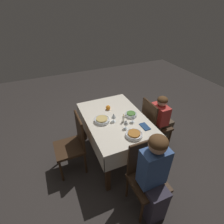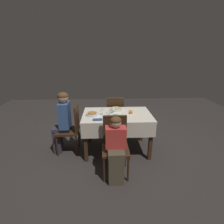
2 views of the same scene
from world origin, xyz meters
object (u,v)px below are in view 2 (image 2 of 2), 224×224
object	(u,v)px
dining_table	(117,119)
candle_centerpiece	(110,113)
chair_south	(115,143)
person_child_red	(116,147)
bowl_west	(92,114)
wine_glass_west	(102,110)
chair_north	(115,114)
wine_glass_north	(113,108)
napkin_red_folded	(98,120)
bowl_north	(116,109)
chair_west	(71,127)
wine_glass_south	(107,113)
orange_fruit	(131,112)
person_adult_denim	(62,119)
bowl_south	(116,117)

from	to	relation	value
dining_table	candle_centerpiece	size ratio (longest dim) A/B	9.18
chair_south	person_child_red	world-z (taller)	person_child_red
bowl_west	wine_glass_west	xyz separation A→B (m)	(0.18, 0.02, 0.07)
chair_north	dining_table	bearing A→B (deg)	90.00
wine_glass_north	candle_centerpiece	size ratio (longest dim) A/B	1.00
person_child_red	candle_centerpiece	distance (m)	0.81
wine_glass_north	napkin_red_folded	xyz separation A→B (m)	(-0.28, -0.35, -0.09)
bowl_north	candle_centerpiece	distance (m)	0.31
chair_west	wine_glass_north	size ratio (longest dim) A/B	6.74
dining_table	bowl_north	bearing A→B (deg)	88.94
wine_glass_north	wine_glass_south	bearing A→B (deg)	-116.05
chair_south	chair_north	size ratio (longest dim) A/B	1.00
wine_glass_north	orange_fruit	bearing A→B (deg)	-8.27
orange_fruit	dining_table	bearing A→B (deg)	-177.52
chair_west	bowl_north	bearing A→B (deg)	104.29
person_adult_denim	napkin_red_folded	bearing A→B (deg)	67.11
wine_glass_south	candle_centerpiece	xyz separation A→B (m)	(0.05, 0.12, -0.04)
candle_centerpiece	bowl_south	bearing A→B (deg)	-62.41
chair_south	wine_glass_west	xyz separation A→B (m)	(-0.20, 0.63, 0.35)
chair_west	candle_centerpiece	world-z (taller)	chair_west
wine_glass_west	bowl_north	world-z (taller)	wine_glass_west
bowl_north	napkin_red_folded	xyz separation A→B (m)	(-0.36, -0.50, -0.02)
wine_glass_west	person_adult_denim	bearing A→B (deg)	178.19
dining_table	person_adult_denim	world-z (taller)	person_adult_denim
chair_north	orange_fruit	bearing A→B (deg)	111.59
chair_west	candle_centerpiece	size ratio (longest dim) A/B	6.71
chair_west	wine_glass_west	distance (m)	0.68
chair_south	napkin_red_folded	size ratio (longest dim) A/B	5.60
wine_glass_south	chair_west	bearing A→B (deg)	165.15
dining_table	wine_glass_west	world-z (taller)	wine_glass_west
napkin_red_folded	bowl_south	bearing A→B (deg)	9.41
chair_north	bowl_west	bearing A→B (deg)	57.23
wine_glass_south	chair_south	bearing A→B (deg)	-76.43
dining_table	chair_west	world-z (taller)	chair_west
person_adult_denim	napkin_red_folded	xyz separation A→B (m)	(0.66, -0.28, 0.09)
bowl_west	bowl_north	size ratio (longest dim) A/B	0.98
chair_west	bowl_south	size ratio (longest dim) A/B	5.28
chair_west	bowl_north	xyz separation A→B (m)	(0.87, 0.22, 0.27)
candle_centerpiece	orange_fruit	world-z (taller)	candle_centerpiece
chair_south	person_child_red	distance (m)	0.17
bowl_north	napkin_red_folded	size ratio (longest dim) A/B	1.38
chair_north	person_adult_denim	xyz separation A→B (m)	(-1.01, -0.67, 0.16)
chair_south	bowl_south	bearing A→B (deg)	85.94
wine_glass_north	bowl_west	bearing A→B (deg)	-163.93
bowl_west	candle_centerpiece	bearing A→B (deg)	-1.55
bowl_west	wine_glass_south	distance (m)	0.31
napkin_red_folded	candle_centerpiece	bearing A→B (deg)	45.89
chair_north	bowl_north	distance (m)	0.52
chair_west	wine_glass_south	distance (m)	0.77
person_adult_denim	napkin_red_folded	world-z (taller)	person_adult_denim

